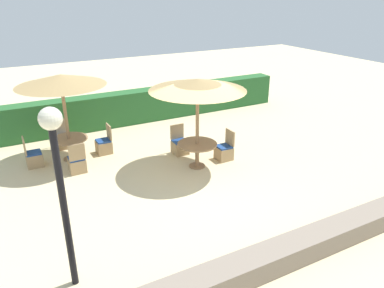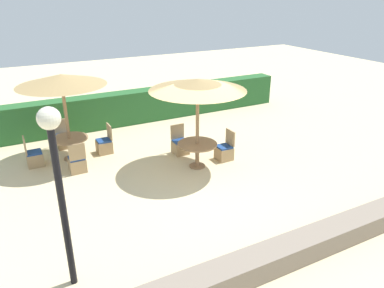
{
  "view_description": "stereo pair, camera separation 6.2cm",
  "coord_description": "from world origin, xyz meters",
  "px_view_note": "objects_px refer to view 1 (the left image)",
  "views": [
    {
      "loc": [
        -4.56,
        -7.92,
        4.94
      ],
      "look_at": [
        0.0,
        0.6,
        0.9
      ],
      "focal_mm": 35.0,
      "sensor_mm": 36.0,
      "label": 1
    },
    {
      "loc": [
        -4.5,
        -7.94,
        4.94
      ],
      "look_at": [
        0.0,
        0.6,
        0.9
      ],
      "focal_mm": 35.0,
      "sensor_mm": 36.0,
      "label": 2
    }
  ],
  "objects_px": {
    "patio_chair_center_east": "(224,151)",
    "patio_chair_back_left_north": "(63,140)",
    "parasol_back_left": "(61,80)",
    "patio_chair_back_left_south": "(77,164)",
    "round_table_center": "(197,148)",
    "patio_chair_back_left_east": "(104,145)",
    "lamp_post": "(58,166)",
    "parasol_center": "(198,85)",
    "round_table_back_left": "(69,142)",
    "patio_chair_center_north": "(180,146)",
    "patio_chair_back_left_west": "(34,158)"
  },
  "relations": [
    {
      "from": "lamp_post",
      "to": "patio_chair_back_left_east",
      "type": "relative_size",
      "value": 3.57
    },
    {
      "from": "round_table_center",
      "to": "patio_chair_center_north",
      "type": "xyz_separation_m",
      "value": [
        -0.03,
        1.1,
        -0.34
      ]
    },
    {
      "from": "patio_chair_center_east",
      "to": "patio_chair_back_left_north",
      "type": "distance_m",
      "value": 5.37
    },
    {
      "from": "patio_chair_back_left_east",
      "to": "patio_chair_back_left_west",
      "type": "bearing_deg",
      "value": 88.99
    },
    {
      "from": "patio_chair_center_north",
      "to": "patio_chair_back_left_south",
      "type": "relative_size",
      "value": 1.0
    },
    {
      "from": "patio_chair_center_north",
      "to": "patio_chair_back_left_east",
      "type": "relative_size",
      "value": 1.0
    },
    {
      "from": "parasol_back_left",
      "to": "patio_chair_back_left_east",
      "type": "bearing_deg",
      "value": -1.13
    },
    {
      "from": "round_table_center",
      "to": "parasol_back_left",
      "type": "height_order",
      "value": "parasol_back_left"
    },
    {
      "from": "patio_chair_center_north",
      "to": "round_table_back_left",
      "type": "distance_m",
      "value": 3.42
    },
    {
      "from": "round_table_center",
      "to": "patio_chair_back_left_east",
      "type": "bearing_deg",
      "value": 133.27
    },
    {
      "from": "round_table_center",
      "to": "patio_chair_back_left_north",
      "type": "height_order",
      "value": "patio_chair_back_left_north"
    },
    {
      "from": "patio_chair_back_left_south",
      "to": "parasol_back_left",
      "type": "bearing_deg",
      "value": 89.17
    },
    {
      "from": "parasol_center",
      "to": "round_table_back_left",
      "type": "relative_size",
      "value": 2.43
    },
    {
      "from": "patio_chair_back_left_east",
      "to": "patio_chair_back_left_south",
      "type": "distance_m",
      "value": 1.44
    },
    {
      "from": "round_table_center",
      "to": "patio_chair_back_left_south",
      "type": "relative_size",
      "value": 1.25
    },
    {
      "from": "round_table_center",
      "to": "patio_chair_back_left_south",
      "type": "height_order",
      "value": "patio_chair_back_left_south"
    },
    {
      "from": "round_table_back_left",
      "to": "round_table_center",
      "type": "bearing_deg",
      "value": -35.71
    },
    {
      "from": "patio_chair_back_left_west",
      "to": "patio_chair_back_left_south",
      "type": "bearing_deg",
      "value": 46.5
    },
    {
      "from": "lamp_post",
      "to": "round_table_back_left",
      "type": "height_order",
      "value": "lamp_post"
    },
    {
      "from": "lamp_post",
      "to": "parasol_center",
      "type": "bearing_deg",
      "value": 36.5
    },
    {
      "from": "parasol_center",
      "to": "patio_chair_back_left_west",
      "type": "relative_size",
      "value": 2.93
    },
    {
      "from": "parasol_back_left",
      "to": "parasol_center",
      "type": "bearing_deg",
      "value": -35.71
    },
    {
      "from": "lamp_post",
      "to": "round_table_back_left",
      "type": "xyz_separation_m",
      "value": [
        1.05,
        5.46,
        -1.79
      ]
    },
    {
      "from": "patio_chair_back_left_west",
      "to": "patio_chair_back_left_south",
      "type": "xyz_separation_m",
      "value": [
        1.06,
        -1.0,
        0.0
      ]
    },
    {
      "from": "lamp_post",
      "to": "patio_chair_center_north",
      "type": "height_order",
      "value": "lamp_post"
    },
    {
      "from": "parasol_center",
      "to": "patio_chair_center_north",
      "type": "height_order",
      "value": "parasol_center"
    },
    {
      "from": "patio_chair_center_north",
      "to": "parasol_back_left",
      "type": "distance_m",
      "value": 4.07
    },
    {
      "from": "round_table_back_left",
      "to": "patio_chair_back_left_north",
      "type": "height_order",
      "value": "patio_chair_back_left_north"
    },
    {
      "from": "round_table_back_left",
      "to": "patio_chair_back_left_south",
      "type": "distance_m",
      "value": 1.03
    },
    {
      "from": "patio_chair_center_north",
      "to": "patio_chair_back_left_east",
      "type": "distance_m",
      "value": 2.44
    },
    {
      "from": "lamp_post",
      "to": "parasol_back_left",
      "type": "xyz_separation_m",
      "value": [
        1.05,
        5.46,
        0.14
      ]
    },
    {
      "from": "parasol_center",
      "to": "patio_chair_center_east",
      "type": "relative_size",
      "value": 2.93
    },
    {
      "from": "lamp_post",
      "to": "patio_chair_back_left_east",
      "type": "bearing_deg",
      "value": 68.85
    },
    {
      "from": "round_table_back_left",
      "to": "patio_chair_back_left_north",
      "type": "relative_size",
      "value": 1.21
    },
    {
      "from": "round_table_back_left",
      "to": "patio_chair_back_left_south",
      "type": "bearing_deg",
      "value": -90.83
    },
    {
      "from": "patio_chair_center_east",
      "to": "patio_chair_back_left_south",
      "type": "bearing_deg",
      "value": 73.3
    },
    {
      "from": "lamp_post",
      "to": "patio_chair_center_north",
      "type": "relative_size",
      "value": 3.57
    },
    {
      "from": "round_table_back_left",
      "to": "patio_chair_back_left_north",
      "type": "xyz_separation_m",
      "value": [
        -0.03,
        1.06,
        -0.3
      ]
    },
    {
      "from": "parasol_center",
      "to": "parasol_back_left",
      "type": "bearing_deg",
      "value": 144.29
    },
    {
      "from": "parasol_back_left",
      "to": "patio_chair_back_left_west",
      "type": "bearing_deg",
      "value": 179.1
    },
    {
      "from": "round_table_back_left",
      "to": "patio_chair_back_left_north",
      "type": "bearing_deg",
      "value": 91.41
    },
    {
      "from": "parasol_center",
      "to": "patio_chair_center_east",
      "type": "height_order",
      "value": "parasol_center"
    },
    {
      "from": "round_table_center",
      "to": "patio_chair_back_left_south",
      "type": "distance_m",
      "value": 3.5
    },
    {
      "from": "lamp_post",
      "to": "patio_chair_back_left_north",
      "type": "height_order",
      "value": "lamp_post"
    },
    {
      "from": "patio_chair_back_left_south",
      "to": "patio_chair_back_left_north",
      "type": "bearing_deg",
      "value": 90.33
    },
    {
      "from": "parasol_back_left",
      "to": "patio_chair_back_left_south",
      "type": "xyz_separation_m",
      "value": [
        -0.01,
        -0.99,
        -2.23
      ]
    },
    {
      "from": "lamp_post",
      "to": "patio_chair_center_east",
      "type": "height_order",
      "value": "lamp_post"
    },
    {
      "from": "patio_chair_back_left_south",
      "to": "patio_chair_back_left_north",
      "type": "height_order",
      "value": "same"
    },
    {
      "from": "patio_chair_center_east",
      "to": "patio_chair_back_left_north",
      "type": "height_order",
      "value": "same"
    },
    {
      "from": "round_table_center",
      "to": "parasol_back_left",
      "type": "relative_size",
      "value": 0.44
    }
  ]
}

